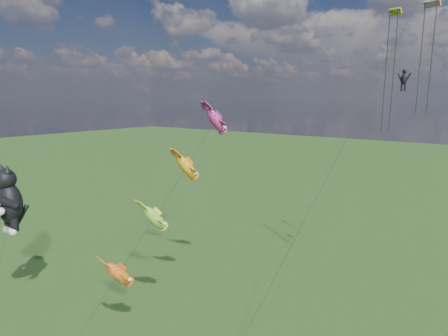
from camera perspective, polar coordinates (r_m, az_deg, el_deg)
The scene contains 4 objects.
ground at distance 37.69m, azimuth -26.47°, elevation -17.67°, with size 300.00×300.00×0.00m, color #14350D.
cat_kite_rig at distance 33.96m, azimuth -30.43°, elevation -4.29°, with size 2.69×4.23×12.14m.
fish_windsock_rig at distance 28.06m, azimuth -8.17°, elevation -3.70°, with size 3.52×15.65×18.31m.
parafoil_rig at distance 32.17m, azimuth 25.47°, elevation 13.05°, with size 8.18×16.06×26.63m.
Camera 1 is at (30.53, -14.01, 17.09)m, focal length 30.00 mm.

